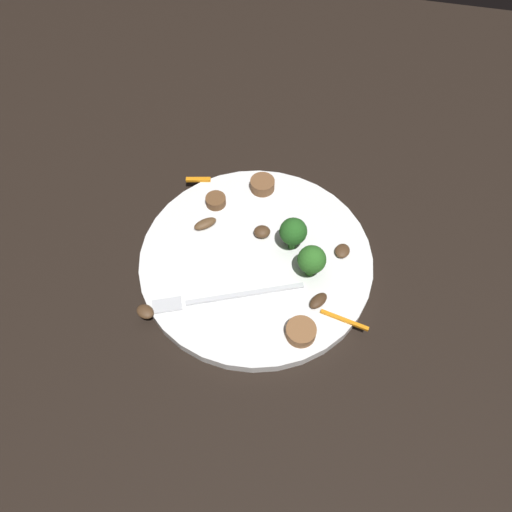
% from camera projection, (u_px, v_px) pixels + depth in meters
% --- Properties ---
extents(ground_plane, '(1.40, 1.40, 0.00)m').
position_uv_depth(ground_plane, '(256.00, 262.00, 0.63)').
color(ground_plane, black).
extents(plate, '(0.30, 0.30, 0.02)m').
position_uv_depth(plate, '(256.00, 259.00, 0.62)').
color(plate, white).
rests_on(plate, ground_plane).
extents(fork, '(0.17, 0.08, 0.00)m').
position_uv_depth(fork, '(216.00, 298.00, 0.58)').
color(fork, silver).
rests_on(fork, plate).
extents(broccoli_floret_0, '(0.04, 0.04, 0.05)m').
position_uv_depth(broccoli_floret_0, '(293.00, 232.00, 0.60)').
color(broccoli_floret_0, '#296420').
rests_on(broccoli_floret_0, plate).
extents(broccoli_floret_1, '(0.04, 0.04, 0.05)m').
position_uv_depth(broccoli_floret_1, '(312.00, 260.00, 0.58)').
color(broccoli_floret_1, '#347525').
rests_on(broccoli_floret_1, plate).
extents(sausage_slice_0, '(0.04, 0.04, 0.02)m').
position_uv_depth(sausage_slice_0, '(262.00, 185.00, 0.67)').
color(sausage_slice_0, brown).
rests_on(sausage_slice_0, plate).
extents(sausage_slice_1, '(0.04, 0.04, 0.01)m').
position_uv_depth(sausage_slice_1, '(301.00, 332.00, 0.55)').
color(sausage_slice_1, brown).
rests_on(sausage_slice_1, plate).
extents(sausage_slice_2, '(0.04, 0.04, 0.01)m').
position_uv_depth(sausage_slice_2, '(216.00, 201.00, 0.66)').
color(sausage_slice_2, brown).
rests_on(sausage_slice_2, plate).
extents(mushroom_0, '(0.03, 0.02, 0.01)m').
position_uv_depth(mushroom_0, '(145.00, 312.00, 0.57)').
color(mushroom_0, '#4C331E').
rests_on(mushroom_0, plate).
extents(mushroom_1, '(0.03, 0.03, 0.01)m').
position_uv_depth(mushroom_1, '(318.00, 301.00, 0.57)').
color(mushroom_1, '#422B19').
rests_on(mushroom_1, plate).
extents(mushroom_2, '(0.03, 0.02, 0.01)m').
position_uv_depth(mushroom_2, '(265.00, 232.00, 0.63)').
color(mushroom_2, '#4C331E').
rests_on(mushroom_2, plate).
extents(mushroom_3, '(0.03, 0.03, 0.01)m').
position_uv_depth(mushroom_3, '(205.00, 224.00, 0.64)').
color(mushroom_3, brown).
rests_on(mushroom_3, plate).
extents(mushroom_4, '(0.02, 0.03, 0.01)m').
position_uv_depth(mushroom_4, '(342.00, 251.00, 0.61)').
color(mushroom_4, '#4C331E').
rests_on(mushroom_4, plate).
extents(pepper_strip_0, '(0.04, 0.01, 0.00)m').
position_uv_depth(pepper_strip_0, '(198.00, 180.00, 0.68)').
color(pepper_strip_0, orange).
rests_on(pepper_strip_0, plate).
extents(pepper_strip_1, '(0.06, 0.02, 0.00)m').
position_uv_depth(pepper_strip_1, '(344.00, 320.00, 0.56)').
color(pepper_strip_1, orange).
rests_on(pepper_strip_1, plate).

